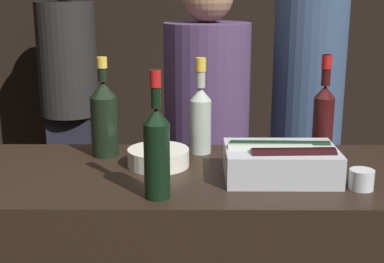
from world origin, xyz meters
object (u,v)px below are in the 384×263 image
Objects in this scene: bowl_white at (158,157)px; rose_wine_bottle at (201,115)px; ice_bin_with_bottles at (281,160)px; candle_votive at (361,179)px; red_wine_bottle_tall at (324,114)px; person_grey_polo at (306,125)px; champagne_bottle at (104,116)px; red_wine_bottle_burgundy at (157,148)px; person_blond_tee at (69,89)px; person_in_hoodie at (206,150)px.

rose_wine_bottle is at bearing 47.33° from bowl_white.
ice_bin_with_bottles is 0.23m from candle_votive.
red_wine_bottle_tall reaches higher than rose_wine_bottle.
rose_wine_bottle is 0.18× the size of person_grey_polo.
person_grey_polo is (0.81, 0.66, -0.19)m from champagne_bottle.
ice_bin_with_bottles is 0.99× the size of champagne_bottle.
bowl_white is 0.56× the size of red_wine_bottle_burgundy.
person_blond_tee is (-1.28, 1.74, -0.24)m from red_wine_bottle_tall.
person_blond_tee reaches higher than red_wine_bottle_burgundy.
person_in_hoodie is at bearing 47.30° from person_grey_polo.
person_blond_tee is (-0.54, 1.78, -0.23)m from champagne_bottle.
rose_wine_bottle reaches higher than ice_bin_with_bottles.
red_wine_bottle_burgundy is 0.20× the size of person_in_hoodie.
red_wine_bottle_tall is 1.01× the size of champagne_bottle.
bowl_white is 0.22m from rose_wine_bottle.
bowl_white is 1.00m from person_grey_polo.
person_grey_polo reaches higher than bowl_white.
ice_bin_with_bottles is at bearing -63.81° from person_blond_tee.
person_grey_polo is (1.35, -1.11, 0.04)m from person_blond_tee.
ice_bin_with_bottles is at bearing -104.41° from person_in_hoodie.
champagne_bottle is at bearing -155.92° from person_in_hoodie.
person_in_hoodie is at bearing 54.42° from champagne_bottle.
candle_votive is (0.58, -0.20, -0.00)m from bowl_white.
rose_wine_bottle is 0.19× the size of person_blond_tee.
ice_bin_with_bottles is at bearing -21.92° from champagne_bottle.
rose_wine_bottle is at bearing -179.40° from red_wine_bottle_tall.
red_wine_bottle_burgundy reaches higher than ice_bin_with_bottles.
red_wine_bottle_burgundy is at bearing -86.74° from bowl_white.
champagne_bottle is at bearing 157.79° from candle_votive.
person_grey_polo is (0.26, 0.89, -0.11)m from ice_bin_with_bottles.
red_wine_bottle_burgundy is 2.29m from person_blond_tee.
bowl_white is 0.65m from person_in_hoodie.
ice_bin_with_bottles is 1.68× the size of bowl_white.
red_wine_bottle_burgundy reaches higher than red_wine_bottle_tall.
champagne_bottle is 0.66m from person_in_hoodie.
bowl_white is at bearing 93.26° from red_wine_bottle_burgundy.
ice_bin_with_bottles is 0.19× the size of person_in_hoodie.
red_wine_bottle_burgundy is 1.04× the size of champagne_bottle.
ice_bin_with_bottles is at bearing 157.05° from candle_votive.
ice_bin_with_bottles reaches higher than bowl_white.
bowl_white is at bearing 77.92° from person_grey_polo.
person_grey_polo is (0.49, 0.63, -0.19)m from rose_wine_bottle.
person_grey_polo reaches higher than person_in_hoodie.
person_blond_tee is at bearing 111.05° from bowl_white.
ice_bin_with_bottles is at bearing -47.55° from rose_wine_bottle.
rose_wine_bottle is (-0.24, 0.26, 0.08)m from ice_bin_with_bottles.
person_blond_tee is at bearing 116.30° from rose_wine_bottle.
rose_wine_bottle is at bearing 78.85° from person_grey_polo.
champagne_bottle is (-0.74, -0.04, -0.00)m from red_wine_bottle_tall.
candle_votive is at bearing -37.76° from rose_wine_bottle.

